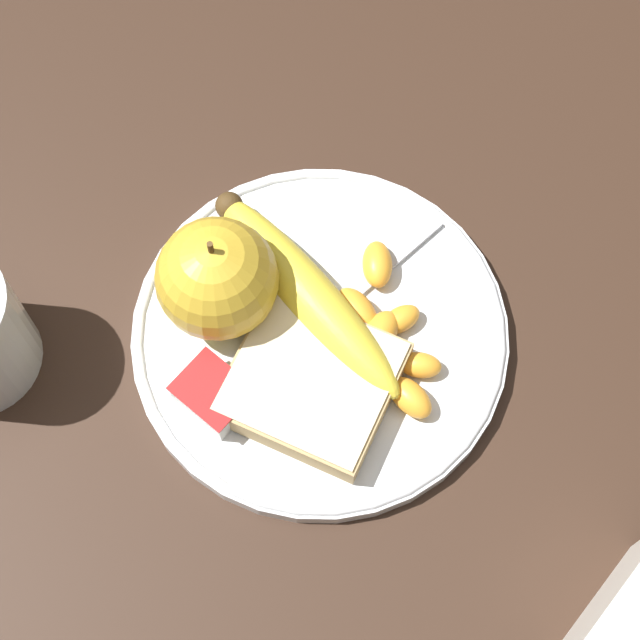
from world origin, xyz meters
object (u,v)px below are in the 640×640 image
(apple, at_px, (217,279))
(banana, at_px, (305,292))
(bread_slice, at_px, (312,382))
(fork, at_px, (313,316))
(jam_packet, at_px, (214,395))
(plate, at_px, (320,335))

(apple, bearing_deg, banana, -138.66)
(bread_slice, distance_m, fork, 0.05)
(bread_slice, height_order, jam_packet, same)
(plate, relative_size, apple, 2.82)
(apple, distance_m, fork, 0.07)
(apple, xyz_separation_m, banana, (-0.04, -0.04, -0.02))
(apple, distance_m, banana, 0.06)
(fork, bearing_deg, banana, -106.39)
(plate, distance_m, jam_packet, 0.08)
(banana, bearing_deg, apple, 41.34)
(fork, bearing_deg, apple, -52.34)
(apple, relative_size, jam_packet, 1.97)
(bread_slice, xyz_separation_m, jam_packet, (0.04, 0.05, -0.00))
(apple, xyz_separation_m, jam_packet, (-0.04, 0.05, -0.03))
(bread_slice, bearing_deg, banana, -45.31)
(apple, xyz_separation_m, fork, (-0.05, -0.03, -0.04))
(bread_slice, distance_m, jam_packet, 0.06)
(plate, height_order, fork, fork)
(banana, height_order, fork, banana)
(fork, distance_m, jam_packet, 0.08)
(apple, height_order, fork, apple)
(bread_slice, bearing_deg, jam_packet, 48.09)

